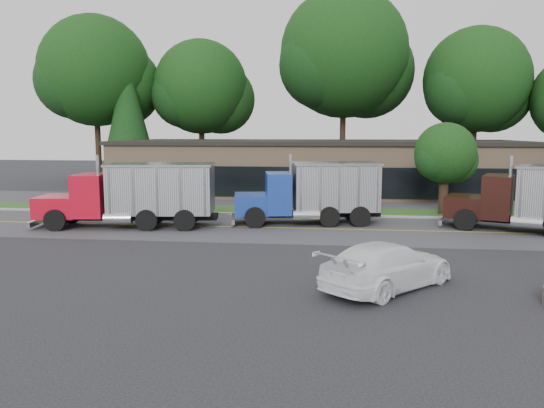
% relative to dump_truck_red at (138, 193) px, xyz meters
% --- Properties ---
extents(ground, '(140.00, 140.00, 0.00)m').
position_rel_dump_truck_red_xyz_m(ground, '(6.91, -8.39, -1.81)').
color(ground, '#38383E').
rests_on(ground, ground).
extents(road, '(60.00, 8.00, 0.02)m').
position_rel_dump_truck_red_xyz_m(road, '(6.91, 0.61, -1.81)').
color(road, '#57575D').
rests_on(road, ground).
extents(center_line, '(60.00, 0.12, 0.01)m').
position_rel_dump_truck_red_xyz_m(center_line, '(6.91, 0.61, -1.81)').
color(center_line, gold).
rests_on(center_line, ground).
extents(curb, '(60.00, 0.30, 0.12)m').
position_rel_dump_truck_red_xyz_m(curb, '(6.91, 4.81, -1.81)').
color(curb, '#9E9E99').
rests_on(curb, ground).
extents(grass_verge, '(60.00, 3.40, 0.03)m').
position_rel_dump_truck_red_xyz_m(grass_verge, '(6.91, 6.61, -1.81)').
color(grass_verge, '#28561D').
rests_on(grass_verge, ground).
extents(far_parking, '(60.00, 7.00, 0.02)m').
position_rel_dump_truck_red_xyz_m(far_parking, '(6.91, 11.61, -1.81)').
color(far_parking, '#57575D').
rests_on(far_parking, ground).
extents(strip_mall, '(32.00, 12.00, 4.00)m').
position_rel_dump_truck_red_xyz_m(strip_mall, '(8.91, 17.61, 0.19)').
color(strip_mall, tan).
rests_on(strip_mall, ground).
extents(tree_far_a, '(11.36, 10.69, 16.20)m').
position_rel_dump_truck_red_xyz_m(tree_far_a, '(-12.92, 23.74, 8.53)').
color(tree_far_a, '#382619').
rests_on(tree_far_a, ground).
extents(tree_far_b, '(9.83, 9.25, 14.03)m').
position_rel_dump_truck_red_xyz_m(tree_far_b, '(-2.94, 25.72, 7.14)').
color(tree_far_b, '#382619').
rests_on(tree_far_b, ground).
extents(tree_far_c, '(12.95, 12.19, 18.47)m').
position_rel_dump_truck_red_xyz_m(tree_far_c, '(11.10, 25.76, 9.98)').
color(tree_far_c, '#382619').
rests_on(tree_far_c, ground).
extents(tree_far_d, '(10.14, 9.55, 14.47)m').
position_rel_dump_truck_red_xyz_m(tree_far_d, '(23.06, 24.73, 7.42)').
color(tree_far_d, '#382619').
rests_on(tree_far_d, ground).
extents(evergreen_left, '(5.31, 5.31, 12.06)m').
position_rel_dump_truck_red_xyz_m(evergreen_left, '(-9.09, 21.61, 4.82)').
color(evergreen_left, '#382619').
rests_on(evergreen_left, ground).
extents(tree_verge, '(3.92, 3.69, 5.59)m').
position_rel_dump_truck_red_xyz_m(tree_verge, '(16.97, 6.65, 1.74)').
color(tree_verge, '#382619').
rests_on(tree_verge, ground).
extents(dump_truck_red, '(9.51, 3.72, 3.36)m').
position_rel_dump_truck_red_xyz_m(dump_truck_red, '(0.00, 0.00, 0.00)').
color(dump_truck_red, black).
rests_on(dump_truck_red, ground).
extents(dump_truck_blue, '(8.12, 3.92, 3.36)m').
position_rel_dump_truck_red_xyz_m(dump_truck_blue, '(9.25, 2.19, -0.01)').
color(dump_truck_blue, black).
rests_on(dump_truck_blue, ground).
extents(dump_truck_maroon, '(8.53, 5.26, 3.36)m').
position_rel_dump_truck_red_xyz_m(dump_truck_maroon, '(20.62, 0.86, -0.00)').
color(dump_truck_maroon, black).
rests_on(dump_truck_maroon, ground).
extents(rally_car, '(5.04, 5.30, 1.51)m').
position_rel_dump_truck_red_xyz_m(rally_car, '(12.08, -9.65, -1.05)').
color(rally_car, white).
rests_on(rally_car, ground).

